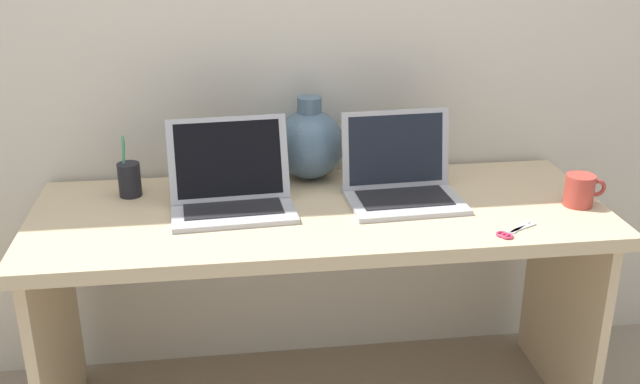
% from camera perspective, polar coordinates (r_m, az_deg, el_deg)
% --- Properties ---
extents(back_wall, '(4.40, 0.04, 2.40)m').
position_cam_1_polar(back_wall, '(2.38, -1.15, 13.26)').
color(back_wall, beige).
rests_on(back_wall, ground).
extents(desk, '(1.66, 0.63, 0.70)m').
position_cam_1_polar(desk, '(2.23, 0.00, -4.50)').
color(desk, '#D1B78C').
rests_on(desk, ground).
extents(laptop_left, '(0.36, 0.28, 0.25)m').
position_cam_1_polar(laptop_left, '(2.18, -6.81, 0.51)').
color(laptop_left, '#B2B2B7').
rests_on(laptop_left, desk).
extents(laptop_right, '(0.34, 0.27, 0.25)m').
position_cam_1_polar(laptop_right, '(2.24, 6.14, 1.18)').
color(laptop_right, '#B2B2B7').
rests_on(laptop_right, desk).
extents(green_vase, '(0.22, 0.22, 0.27)m').
position_cam_1_polar(green_vase, '(2.37, -0.81, 3.74)').
color(green_vase, slate).
rests_on(green_vase, desk).
extents(coffee_mug, '(0.12, 0.09, 0.09)m').
position_cam_1_polar(coffee_mug, '(2.30, 19.22, 0.13)').
color(coffee_mug, '#B23D33').
rests_on(coffee_mug, desk).
extents(pen_cup, '(0.07, 0.07, 0.19)m').
position_cam_1_polar(pen_cup, '(2.32, -14.33, 0.96)').
color(pen_cup, black).
rests_on(pen_cup, desk).
extents(scissors, '(0.14, 0.11, 0.01)m').
position_cam_1_polar(scissors, '(2.08, 14.34, -3.00)').
color(scissors, '#B7B7BC').
rests_on(scissors, desk).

